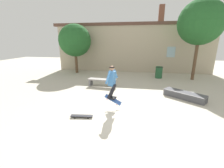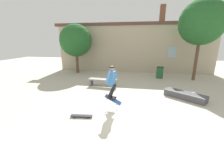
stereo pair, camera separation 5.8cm
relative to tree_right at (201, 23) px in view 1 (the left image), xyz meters
The scene contains 10 objects.
ground_plane 9.42m from the tree_right, 124.49° to the right, with size 40.00×40.00×0.00m, color beige.
building_backdrop 5.63m from the tree_right, 153.58° to the left, with size 15.07×0.52×5.79m.
tree_right is the anchor object (origin of this frame).
tree_left 9.86m from the tree_right, behind, with size 2.81×2.81×4.30m.
park_bench 7.96m from the tree_right, 155.46° to the right, with size 1.89×0.65×0.49m.
skate_ledge 6.05m from the tree_right, 112.01° to the right, with size 1.95×1.69×0.35m.
trash_bin 4.38m from the tree_right, behind, with size 0.57×0.57×0.91m.
skater 8.45m from the tree_right, 130.65° to the right, with size 0.40×1.19×1.43m.
skateboard_flipping 8.73m from the tree_right, 130.73° to the right, with size 0.77×0.24×0.46m.
skateboard_resting 10.25m from the tree_right, 131.13° to the right, with size 0.87×0.29×0.08m.
Camera 1 is at (0.66, -5.04, 2.86)m, focal length 24.00 mm.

